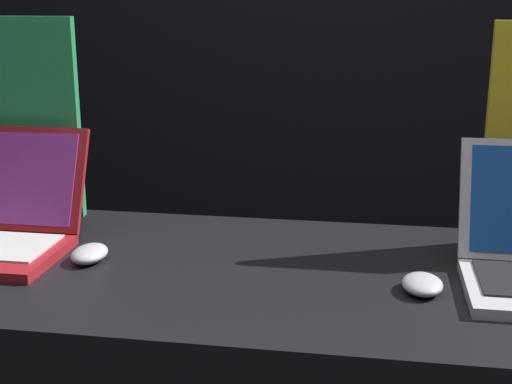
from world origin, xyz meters
TOP-DOWN VIEW (x-y plane):
  - wall_back at (0.00, 1.81)m, footprint 8.00×0.05m
  - mouse_front at (-0.31, 0.30)m, footprint 0.07×0.10m
  - promo_stand_front at (-0.55, 0.50)m, footprint 0.31×0.07m
  - mouse_back at (0.32, 0.25)m, footprint 0.07×0.09m

SIDE VIEW (x-z plane):
  - mouse_back at x=0.32m, z-range 0.98..1.00m
  - mouse_front at x=-0.31m, z-range 0.98..1.01m
  - promo_stand_front at x=-0.55m, z-range 0.97..1.42m
  - wall_back at x=0.00m, z-range 0.00..2.80m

